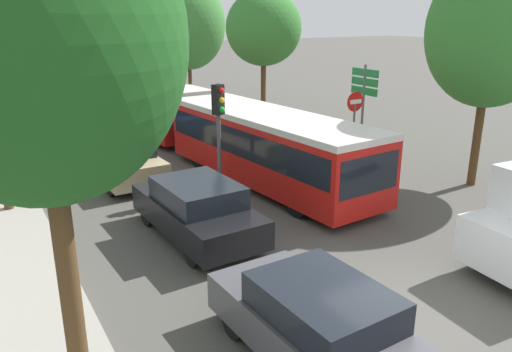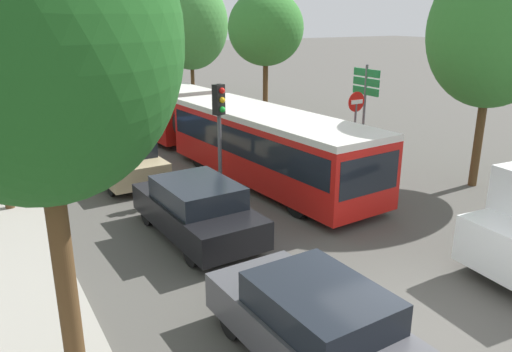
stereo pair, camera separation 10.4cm
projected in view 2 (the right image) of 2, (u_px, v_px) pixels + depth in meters
name	position (u px, v px, depth m)	size (l,w,h in m)	color
ground_plane	(411.00, 328.00, 8.90)	(200.00, 200.00, 0.00)	#4F4C47
articulated_bus	(215.00, 125.00, 18.92)	(3.51, 16.04, 2.36)	red
city_bus_rear	(32.00, 72.00, 35.88)	(3.23, 11.65, 2.48)	red
queued_car_graphite	(316.00, 325.00, 7.76)	(1.90, 4.17, 1.43)	#47474C
queued_car_black	(197.00, 209.00, 12.38)	(1.96, 4.31, 1.48)	black
queued_car_tan	(122.00, 159.00, 16.71)	(1.96, 4.32, 1.48)	tan
queued_car_blue	(87.00, 127.00, 21.47)	(1.97, 4.34, 1.49)	#284799
queued_car_silver	(66.00, 108.00, 25.92)	(1.95, 4.29, 1.47)	#B7BABF
traffic_light	(219.00, 115.00, 14.90)	(0.38, 0.40, 3.40)	#56595E
no_entry_sign	(355.00, 119.00, 17.49)	(0.70, 0.08, 2.82)	#56595E
direction_sign_post	(365.00, 92.00, 18.77)	(0.10, 1.40, 3.60)	#56595E
tree_left_near	(40.00, 48.00, 5.94)	(3.57, 3.57, 7.11)	#51381E
tree_right_near	(493.00, 32.00, 14.94)	(3.88, 3.88, 7.18)	#51381E
tree_right_mid	(267.00, 30.00, 24.93)	(3.80, 3.80, 6.60)	#51381E
tree_right_far	(191.00, 24.00, 32.06)	(4.83, 4.83, 7.70)	#51381E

